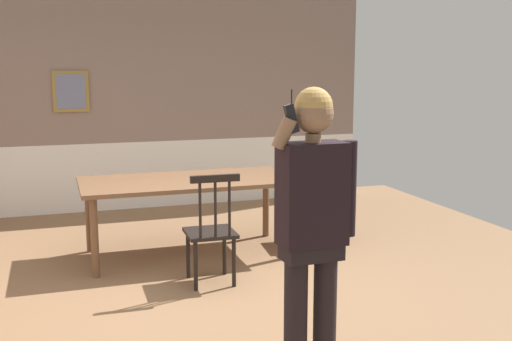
{
  "coord_description": "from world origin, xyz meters",
  "views": [
    {
      "loc": [
        -1.26,
        -4.83,
        1.88
      ],
      "look_at": [
        0.07,
        -0.79,
        1.16
      ],
      "focal_mm": 43.64,
      "sensor_mm": 36.0,
      "label": 1
    }
  ],
  "objects_px": {
    "dining_table": "(189,187)",
    "chair_near_window": "(322,199)",
    "chair_by_doorway": "(211,231)",
    "person_figure": "(313,215)"
  },
  "relations": [
    {
      "from": "chair_by_doorway",
      "to": "chair_near_window",
      "type": "bearing_deg",
      "value": 33.08
    },
    {
      "from": "dining_table",
      "to": "person_figure",
      "type": "bearing_deg",
      "value": -86.73
    },
    {
      "from": "dining_table",
      "to": "chair_near_window",
      "type": "xyz_separation_m",
      "value": [
        1.43,
        -0.01,
        -0.22
      ]
    },
    {
      "from": "dining_table",
      "to": "chair_by_doorway",
      "type": "distance_m",
      "value": 0.92
    },
    {
      "from": "chair_near_window",
      "to": "dining_table",
      "type": "bearing_deg",
      "value": 95.98
    },
    {
      "from": "chair_near_window",
      "to": "person_figure",
      "type": "distance_m",
      "value": 3.03
    },
    {
      "from": "chair_near_window",
      "to": "chair_by_doorway",
      "type": "height_order",
      "value": "chair_by_doorway"
    },
    {
      "from": "chair_near_window",
      "to": "chair_by_doorway",
      "type": "distance_m",
      "value": 1.69
    },
    {
      "from": "chair_near_window",
      "to": "person_figure",
      "type": "height_order",
      "value": "person_figure"
    },
    {
      "from": "dining_table",
      "to": "chair_near_window",
      "type": "distance_m",
      "value": 1.45
    }
  ]
}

